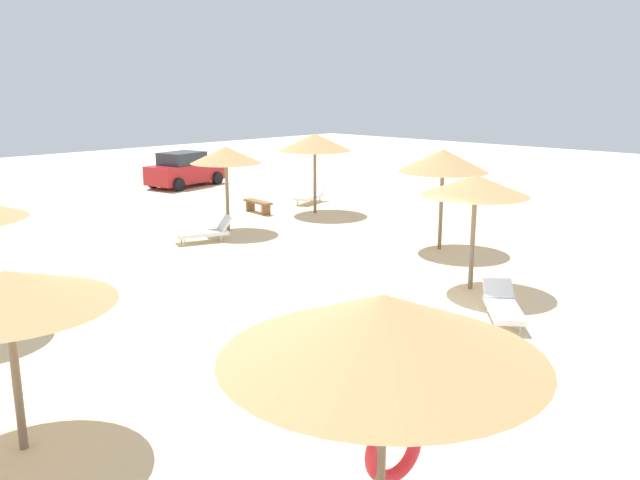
{
  "coord_description": "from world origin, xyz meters",
  "views": [
    {
      "loc": [
        -11.32,
        -7.94,
        4.91
      ],
      "look_at": [
        0.0,
        3.0,
        1.2
      ],
      "focal_mm": 36.81,
      "sensor_mm": 36.0,
      "label": 1
    }
  ],
  "objects": [
    {
      "name": "parasol_2",
      "position": [
        6.9,
        9.95,
        2.77
      ],
      "size": [
        2.85,
        2.85,
        3.11
      ],
      "color": "#75604C",
      "rests_on": "ground"
    },
    {
      "name": "parasol_4",
      "position": [
        -6.82,
        -4.4,
        2.72
      ],
      "size": [
        3.09,
        3.09,
        3.06
      ],
      "color": "#75604C",
      "rests_on": "ground"
    },
    {
      "name": "parked_car",
      "position": [
        7.42,
        19.56,
        0.82
      ],
      "size": [
        4.24,
        2.54,
        1.72
      ],
      "color": "#B21E23",
      "rests_on": "ground"
    },
    {
      "name": "parasol_0",
      "position": [
        2.43,
        9.77,
        2.62
      ],
      "size": [
        2.42,
        2.42,
        2.91
      ],
      "color": "#75604C",
      "rests_on": "ground"
    },
    {
      "name": "lounger_0",
      "position": [
        0.93,
        9.04,
        0.33
      ],
      "size": [
        1.95,
        1.28,
        0.81
      ],
      "color": "white",
      "rests_on": "ground"
    },
    {
      "name": "parasol_1",
      "position": [
        2.47,
        0.2,
        2.57
      ],
      "size": [
        2.57,
        2.57,
        2.84
      ],
      "color": "#75604C",
      "rests_on": "ground"
    },
    {
      "name": "parasol_6",
      "position": [
        5.34,
        3.04,
        2.72
      ],
      "size": [
        2.71,
        2.71,
        3.07
      ],
      "color": "#75604C",
      "rests_on": "ground"
    },
    {
      "name": "bench_0",
      "position": [
        5.31,
        11.55,
        0.35
      ],
      "size": [
        0.58,
        1.54,
        0.49
      ],
      "color": "brown",
      "rests_on": "ground"
    },
    {
      "name": "parasol_3",
      "position": [
        -8.28,
        0.72,
        2.32
      ],
      "size": [
        2.83,
        2.83,
        2.57
      ],
      "color": "#75604C",
      "rests_on": "ground"
    },
    {
      "name": "lounger_1",
      "position": [
        1.01,
        -1.48,
        0.31
      ],
      "size": [
        1.88,
        1.69,
        0.68
      ],
      "color": "white",
      "rests_on": "ground"
    },
    {
      "name": "ground_plane",
      "position": [
        0.0,
        0.0,
        0.0
      ],
      "size": [
        80.0,
        80.0,
        0.0
      ],
      "primitive_type": "plane",
      "color": "beige"
    },
    {
      "name": "lounger_2",
      "position": [
        8.39,
        11.68,
        0.33
      ],
      "size": [
        1.95,
        1.13,
        0.8
      ],
      "color": "white",
      "rests_on": "ground"
    }
  ]
}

